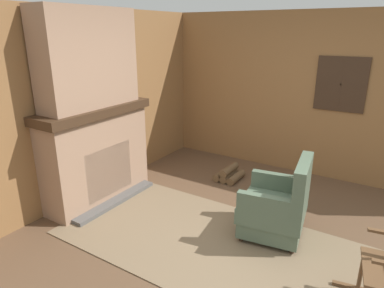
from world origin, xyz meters
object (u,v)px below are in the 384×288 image
Objects in this scene: firewood_stack at (229,174)px; oil_lamp_vase at (66,103)px; armchair at (277,208)px; storage_case at (109,97)px.

oil_lamp_vase reaches higher than firewood_stack.
armchair is 2.13× the size of firewood_stack.
armchair is 3.14× the size of oil_lamp_vase.
armchair is at bearing -44.02° from firewood_stack.
oil_lamp_vase is 0.70m from storage_case.
oil_lamp_vase is (-2.41, -0.78, 1.06)m from armchair.
firewood_stack is at bearing 42.32° from storage_case.
firewood_stack is 1.47× the size of oil_lamp_vase.
storage_case reaches higher than firewood_stack.
firewood_stack is at bearing 55.55° from oil_lamp_vase.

